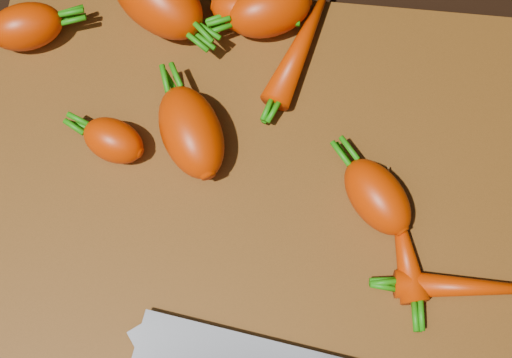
# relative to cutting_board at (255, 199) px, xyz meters

# --- Properties ---
(ground) EXTENTS (2.00, 2.00, 0.01)m
(ground) POSITION_rel_cutting_board_xyz_m (0.00, 0.00, -0.01)
(ground) COLOR black
(cutting_board) EXTENTS (0.50, 0.40, 0.01)m
(cutting_board) POSITION_rel_cutting_board_xyz_m (0.00, 0.00, 0.00)
(cutting_board) COLOR brown
(cutting_board) RESTS_ON ground
(carrot_0) EXTENTS (0.08, 0.06, 0.04)m
(carrot_0) POSITION_rel_cutting_board_xyz_m (-0.22, 0.13, 0.03)
(carrot_0) COLOR #CA3000
(carrot_0) RESTS_ON cutting_board
(carrot_1) EXTENTS (0.06, 0.05, 0.04)m
(carrot_1) POSITION_rel_cutting_board_xyz_m (-0.12, 0.03, 0.02)
(carrot_1) COLOR #CA3000
(carrot_1) RESTS_ON cutting_board
(carrot_3) EXTENTS (0.08, 0.10, 0.05)m
(carrot_3) POSITION_rel_cutting_board_xyz_m (-0.06, 0.04, 0.03)
(carrot_3) COLOR #CA3000
(carrot_3) RESTS_ON cutting_board
(carrot_4) EXTENTS (0.09, 0.08, 0.05)m
(carrot_4) POSITION_rel_cutting_board_xyz_m (-0.00, 0.17, 0.03)
(carrot_4) COLOR #CA3000
(carrot_4) RESTS_ON cutting_board
(carrot_5) EXTENTS (0.07, 0.05, 0.04)m
(carrot_5) POSITION_rel_cutting_board_xyz_m (-0.03, 0.17, 0.03)
(carrot_5) COLOR #CA3000
(carrot_5) RESTS_ON cutting_board
(carrot_6) EXTENTS (0.08, 0.08, 0.04)m
(carrot_6) POSITION_rel_cutting_board_xyz_m (0.10, 0.00, 0.03)
(carrot_6) COLOR #CA3000
(carrot_6) RESTS_ON cutting_board
(carrot_7) EXTENTS (0.07, 0.13, 0.03)m
(carrot_7) POSITION_rel_cutting_board_xyz_m (0.03, 0.15, 0.02)
(carrot_7) COLOR #CA3000
(carrot_7) RESTS_ON cutting_board
(carrot_8) EXTENTS (0.13, 0.03, 0.02)m
(carrot_8) POSITION_rel_cutting_board_xyz_m (0.18, -0.06, 0.02)
(carrot_8) COLOR #CA3000
(carrot_8) RESTS_ON cutting_board
(carrot_9) EXTENTS (0.04, 0.09, 0.02)m
(carrot_9) POSITION_rel_cutting_board_xyz_m (0.13, -0.03, 0.02)
(carrot_9) COLOR #CA3000
(carrot_9) RESTS_ON cutting_board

